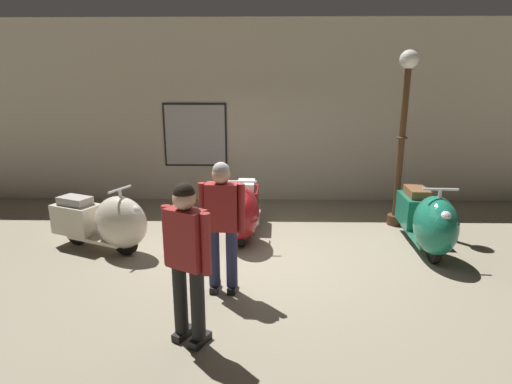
# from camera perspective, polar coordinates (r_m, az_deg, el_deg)

# --- Properties ---
(ground_plane) EXTENTS (60.00, 60.00, 0.00)m
(ground_plane) POSITION_cam_1_polar(r_m,az_deg,el_deg) (6.30, 1.40, -9.16)
(ground_plane) COLOR gray
(showroom_back_wall) EXTENTS (18.00, 0.24, 3.82)m
(showroom_back_wall) POSITION_cam_1_polar(r_m,az_deg,el_deg) (9.09, 1.35, 10.78)
(showroom_back_wall) COLOR #BCB29E
(showroom_back_wall) RESTS_ON ground
(scooter_0) EXTENTS (1.77, 1.13, 1.05)m
(scooter_0) POSITION_cam_1_polar(r_m,az_deg,el_deg) (6.80, -19.73, -3.89)
(scooter_0) COLOR black
(scooter_0) RESTS_ON ground
(scooter_1) EXTENTS (0.59, 1.78, 1.08)m
(scooter_1) POSITION_cam_1_polar(r_m,az_deg,el_deg) (6.93, -1.76, -2.52)
(scooter_1) COLOR black
(scooter_1) RESTS_ON ground
(scooter_2) EXTENTS (0.64, 1.85, 1.12)m
(scooter_2) POSITION_cam_1_polar(r_m,az_deg,el_deg) (6.87, 22.54, -3.72)
(scooter_2) COLOR black
(scooter_2) RESTS_ON ground
(lamppost) EXTENTS (0.32, 0.32, 3.08)m
(lamppost) POSITION_cam_1_polar(r_m,az_deg,el_deg) (7.78, 19.51, 8.57)
(lamppost) COLOR #472D19
(lamppost) RESTS_ON ground
(visitor_0) EXTENTS (0.50, 0.39, 1.67)m
(visitor_0) POSITION_cam_1_polar(r_m,az_deg,el_deg) (4.10, -9.46, -8.31)
(visitor_0) COLOR black
(visitor_0) RESTS_ON ground
(visitor_1) EXTENTS (0.56, 0.29, 1.66)m
(visitor_1) POSITION_cam_1_polar(r_m,az_deg,el_deg) (5.05, -4.67, -3.71)
(visitor_1) COLOR black
(visitor_1) RESTS_ON ground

